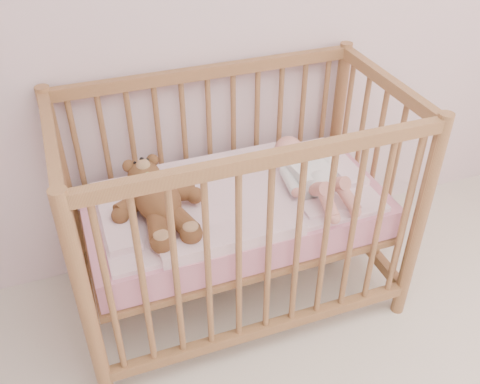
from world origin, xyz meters
name	(u,v)px	position (x,y,z in m)	size (l,w,h in m)	color
crib	(236,209)	(-0.27, 1.60, 0.50)	(1.36, 0.76, 1.00)	olive
mattress	(236,211)	(-0.27, 1.60, 0.49)	(1.22, 0.62, 0.13)	pink
blanket	(236,197)	(-0.27, 1.60, 0.56)	(1.10, 0.58, 0.06)	#F2A7BA
baby	(308,170)	(0.05, 1.58, 0.64)	(0.27, 0.57, 0.14)	white
teddy_bear	(158,199)	(-0.59, 1.58, 0.65)	(0.38, 0.54, 0.15)	brown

